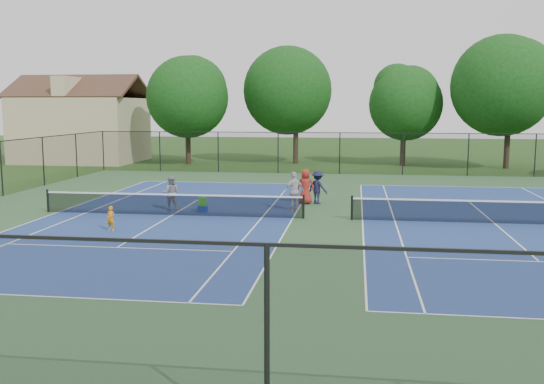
# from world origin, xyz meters

# --- Properties ---
(ground) EXTENTS (140.00, 140.00, 0.00)m
(ground) POSITION_xyz_m (0.00, 0.00, 0.00)
(ground) COLOR #234716
(ground) RESTS_ON ground
(court_pad) EXTENTS (36.00, 36.00, 0.01)m
(court_pad) POSITION_xyz_m (0.00, 0.00, 0.00)
(court_pad) COLOR #325933
(court_pad) RESTS_ON ground
(tennis_court_left) EXTENTS (12.00, 23.83, 1.07)m
(tennis_court_left) POSITION_xyz_m (-7.00, 0.00, 0.10)
(tennis_court_left) COLOR navy
(tennis_court_left) RESTS_ON ground
(tennis_court_right) EXTENTS (12.00, 23.83, 1.07)m
(tennis_court_right) POSITION_xyz_m (7.00, 0.00, 0.10)
(tennis_court_right) COLOR navy
(tennis_court_right) RESTS_ON ground
(perimeter_fence) EXTENTS (36.08, 36.08, 3.02)m
(perimeter_fence) POSITION_xyz_m (0.00, 0.00, 1.60)
(perimeter_fence) COLOR black
(perimeter_fence) RESTS_ON ground
(tree_back_a) EXTENTS (6.80, 6.80, 9.15)m
(tree_back_a) POSITION_xyz_m (-13.00, 24.00, 6.04)
(tree_back_a) COLOR #2D2116
(tree_back_a) RESTS_ON ground
(tree_back_b) EXTENTS (7.60, 7.60, 10.03)m
(tree_back_b) POSITION_xyz_m (-4.00, 26.00, 6.60)
(tree_back_b) COLOR #2D2116
(tree_back_b) RESTS_ON ground
(tree_back_c) EXTENTS (6.00, 6.00, 8.40)m
(tree_back_c) POSITION_xyz_m (5.00, 25.00, 5.48)
(tree_back_c) COLOR #2D2116
(tree_back_c) RESTS_ON ground
(tree_back_d) EXTENTS (7.80, 7.80, 10.37)m
(tree_back_d) POSITION_xyz_m (13.00, 24.00, 6.82)
(tree_back_d) COLOR #2D2116
(tree_back_d) RESTS_ON ground
(clapboard_house) EXTENTS (10.80, 8.10, 7.65)m
(clapboard_house) POSITION_xyz_m (-23.00, 25.00, 3.09)
(clapboard_house) COLOR tan
(clapboard_house) RESTS_ON ground
(child_player) EXTENTS (0.40, 0.31, 0.99)m
(child_player) POSITION_xyz_m (-8.35, -3.66, 0.49)
(child_player) COLOR orange
(child_player) RESTS_ON ground
(instructor) EXTENTS (0.90, 0.76, 1.64)m
(instructor) POSITION_xyz_m (-7.46, 1.35, 0.82)
(instructor) COLOR gray
(instructor) RESTS_ON ground
(bystander_a) EXTENTS (1.12, 1.04, 1.85)m
(bystander_a) POSITION_xyz_m (-1.67, 2.07, 0.92)
(bystander_a) COLOR silver
(bystander_a) RESTS_ON ground
(bystander_b) EXTENTS (1.26, 1.12, 1.69)m
(bystander_b) POSITION_xyz_m (-0.70, 4.19, 0.84)
(bystander_b) COLOR #1A1A39
(bystander_b) RESTS_ON ground
(bystander_c) EXTENTS (0.88, 0.58, 1.78)m
(bystander_c) POSITION_xyz_m (-1.30, 4.05, 0.89)
(bystander_c) COLOR maroon
(bystander_c) RESTS_ON ground
(ball_crate) EXTENTS (0.42, 0.31, 0.30)m
(ball_crate) POSITION_xyz_m (-5.85, 1.03, 0.15)
(ball_crate) COLOR #163697
(ball_crate) RESTS_ON ground
(ball_hopper) EXTENTS (0.37, 0.31, 0.39)m
(ball_hopper) POSITION_xyz_m (-5.85, 1.03, 0.50)
(ball_hopper) COLOR green
(ball_hopper) RESTS_ON ball_crate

